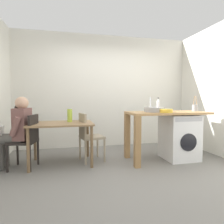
{
  "coord_description": "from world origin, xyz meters",
  "views": [
    {
      "loc": [
        -0.88,
        -2.99,
        1.16
      ],
      "look_at": [
        -0.1,
        0.45,
        0.92
      ],
      "focal_mm": 31.17,
      "sensor_mm": 36.0,
      "label": 1
    }
  ],
  "objects_px": {
    "washing_machine": "(179,137)",
    "vase": "(70,116)",
    "bottle_tall_green": "(158,105)",
    "utensil_crock": "(195,108)",
    "seated_person": "(17,129)",
    "mixing_bowl": "(166,111)",
    "dining_table": "(61,128)",
    "chair_person_seat": "(27,138)",
    "chair_opposite": "(88,134)"
  },
  "relations": [
    {
      "from": "seated_person",
      "to": "vase",
      "type": "distance_m",
      "value": 0.89
    },
    {
      "from": "dining_table",
      "to": "seated_person",
      "type": "bearing_deg",
      "value": -173.32
    },
    {
      "from": "bottle_tall_green",
      "to": "vase",
      "type": "xyz_separation_m",
      "value": [
        -1.73,
        0.06,
        -0.18
      ]
    },
    {
      "from": "dining_table",
      "to": "chair_person_seat",
      "type": "relative_size",
      "value": 1.22
    },
    {
      "from": "dining_table",
      "to": "mixing_bowl",
      "type": "distance_m",
      "value": 1.89
    },
    {
      "from": "dining_table",
      "to": "vase",
      "type": "distance_m",
      "value": 0.28
    },
    {
      "from": "chair_person_seat",
      "to": "chair_opposite",
      "type": "relative_size",
      "value": 1.0
    },
    {
      "from": "washing_machine",
      "to": "bottle_tall_green",
      "type": "bearing_deg",
      "value": 143.73
    },
    {
      "from": "washing_machine",
      "to": "utensil_crock",
      "type": "distance_m",
      "value": 0.67
    },
    {
      "from": "chair_person_seat",
      "to": "washing_machine",
      "type": "distance_m",
      "value": 2.76
    },
    {
      "from": "washing_machine",
      "to": "mixing_bowl",
      "type": "relative_size",
      "value": 3.71
    },
    {
      "from": "dining_table",
      "to": "chair_person_seat",
      "type": "xyz_separation_m",
      "value": [
        -0.55,
        -0.11,
        -0.14
      ]
    },
    {
      "from": "washing_machine",
      "to": "utensil_crock",
      "type": "height_order",
      "value": "utensil_crock"
    },
    {
      "from": "vase",
      "to": "dining_table",
      "type": "bearing_deg",
      "value": -146.31
    },
    {
      "from": "chair_person_seat",
      "to": "bottle_tall_green",
      "type": "distance_m",
      "value": 2.49
    },
    {
      "from": "chair_opposite",
      "to": "vase",
      "type": "bearing_deg",
      "value": -113.87
    },
    {
      "from": "washing_machine",
      "to": "dining_table",
      "type": "bearing_deg",
      "value": 174.77
    },
    {
      "from": "washing_machine",
      "to": "bottle_tall_green",
      "type": "relative_size",
      "value": 3.18
    },
    {
      "from": "dining_table",
      "to": "washing_machine",
      "type": "height_order",
      "value": "washing_machine"
    },
    {
      "from": "bottle_tall_green",
      "to": "mixing_bowl",
      "type": "height_order",
      "value": "bottle_tall_green"
    },
    {
      "from": "seated_person",
      "to": "washing_machine",
      "type": "xyz_separation_m",
      "value": [
        2.92,
        -0.12,
        -0.24
      ]
    },
    {
      "from": "chair_opposite",
      "to": "washing_machine",
      "type": "distance_m",
      "value": 1.76
    },
    {
      "from": "vase",
      "to": "chair_opposite",
      "type": "bearing_deg",
      "value": -11.41
    },
    {
      "from": "utensil_crock",
      "to": "washing_machine",
      "type": "bearing_deg",
      "value": -171.9
    },
    {
      "from": "bottle_tall_green",
      "to": "utensil_crock",
      "type": "bearing_deg",
      "value": -15.27
    },
    {
      "from": "dining_table",
      "to": "mixing_bowl",
      "type": "bearing_deg",
      "value": -12.4
    },
    {
      "from": "washing_machine",
      "to": "seated_person",
      "type": "bearing_deg",
      "value": 177.64
    },
    {
      "from": "seated_person",
      "to": "dining_table",
      "type": "bearing_deg",
      "value": -71.71
    },
    {
      "from": "washing_machine",
      "to": "chair_person_seat",
      "type": "bearing_deg",
      "value": 178.18
    },
    {
      "from": "chair_opposite",
      "to": "mixing_bowl",
      "type": "height_order",
      "value": "mixing_bowl"
    },
    {
      "from": "bottle_tall_green",
      "to": "vase",
      "type": "relative_size",
      "value": 1.15
    },
    {
      "from": "mixing_bowl",
      "to": "vase",
      "type": "bearing_deg",
      "value": 163.33
    },
    {
      "from": "mixing_bowl",
      "to": "washing_machine",
      "type": "bearing_deg",
      "value": 26.66
    },
    {
      "from": "utensil_crock",
      "to": "chair_opposite",
      "type": "bearing_deg",
      "value": 174.99
    },
    {
      "from": "utensil_crock",
      "to": "bottle_tall_green",
      "type": "bearing_deg",
      "value": 164.73
    },
    {
      "from": "seated_person",
      "to": "mixing_bowl",
      "type": "relative_size",
      "value": 5.17
    },
    {
      "from": "washing_machine",
      "to": "mixing_bowl",
      "type": "height_order",
      "value": "mixing_bowl"
    },
    {
      "from": "seated_person",
      "to": "vase",
      "type": "height_order",
      "value": "seated_person"
    },
    {
      "from": "washing_machine",
      "to": "vase",
      "type": "bearing_deg",
      "value": 171.66
    },
    {
      "from": "washing_machine",
      "to": "vase",
      "type": "height_order",
      "value": "vase"
    },
    {
      "from": "chair_opposite",
      "to": "vase",
      "type": "distance_m",
      "value": 0.48
    },
    {
      "from": "chair_person_seat",
      "to": "mixing_bowl",
      "type": "bearing_deg",
      "value": -85.27
    },
    {
      "from": "dining_table",
      "to": "seated_person",
      "type": "distance_m",
      "value": 0.71
    },
    {
      "from": "bottle_tall_green",
      "to": "mixing_bowl",
      "type": "bearing_deg",
      "value": -98.06
    },
    {
      "from": "chair_person_seat",
      "to": "mixing_bowl",
      "type": "xyz_separation_m",
      "value": [
        2.37,
        -0.29,
        0.45
      ]
    },
    {
      "from": "dining_table",
      "to": "bottle_tall_green",
      "type": "height_order",
      "value": "bottle_tall_green"
    },
    {
      "from": "seated_person",
      "to": "vase",
      "type": "relative_size",
      "value": 5.09
    },
    {
      "from": "bottle_tall_green",
      "to": "chair_person_seat",
      "type": "bearing_deg",
      "value": -176.34
    },
    {
      "from": "chair_opposite",
      "to": "bottle_tall_green",
      "type": "distance_m",
      "value": 1.5
    },
    {
      "from": "bottle_tall_green",
      "to": "mixing_bowl",
      "type": "distance_m",
      "value": 0.45
    }
  ]
}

